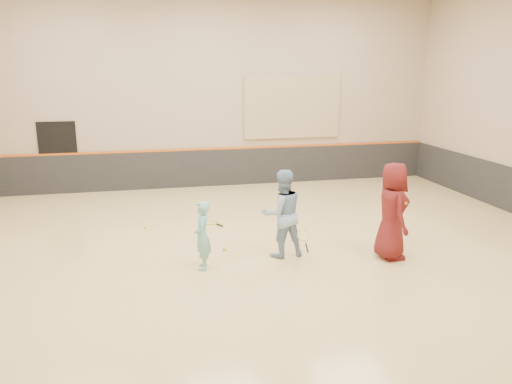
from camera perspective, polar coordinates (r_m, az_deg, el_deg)
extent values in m
cube|color=tan|center=(10.69, -1.35, -7.13)|extent=(15.00, 12.00, 0.20)
cube|color=tan|center=(15.92, -5.74, 11.27)|extent=(15.00, 0.02, 6.00)
cube|color=tan|center=(4.30, 14.31, 3.31)|extent=(15.00, 0.02, 6.00)
cube|color=#232326|center=(16.18, -5.51, 2.75)|extent=(14.90, 0.04, 1.20)
cube|color=#D85914|center=(16.06, -5.56, 4.91)|extent=(14.90, 0.03, 0.06)
cube|color=tan|center=(16.47, 4.18, 9.65)|extent=(3.20, 0.08, 2.00)
cube|color=black|center=(16.18, -21.60, 3.62)|extent=(1.10, 0.05, 2.20)
imported|color=#73C7C8|center=(9.53, -6.15, -4.98)|extent=(0.38, 0.52, 1.33)
imported|color=#83A5CB|center=(10.07, 3.01, -2.46)|extent=(0.96, 0.79, 1.81)
imported|color=#591516|center=(10.31, 15.28, -2.10)|extent=(0.70, 1.01, 1.96)
sphere|color=#BFD331|center=(10.61, -3.64, -6.54)|extent=(0.07, 0.07, 0.07)
sphere|color=#CFDB33|center=(10.14, 16.73, -1.19)|extent=(0.07, 0.07, 0.07)
sphere|color=#D5ED37|center=(12.27, -12.59, -3.96)|extent=(0.07, 0.07, 0.07)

